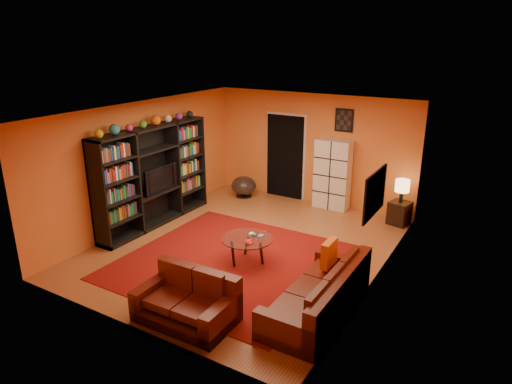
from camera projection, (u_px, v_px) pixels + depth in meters
The scene contains 20 objects.
floor at pixel (246, 246), 8.80m from camera, with size 6.00×6.00×0.00m, color brown.
ceiling at pixel (245, 111), 7.95m from camera, with size 6.00×6.00×0.00m, color white.
wall_back at pixel (312, 149), 10.81m from camera, with size 6.00×6.00×0.00m, color orange.
wall_front at pixel (124, 242), 5.93m from camera, with size 6.00×6.00×0.00m, color orange.
wall_left at pixel (145, 163), 9.58m from camera, with size 6.00×6.00×0.00m, color orange.
wall_right at pixel (380, 206), 7.17m from camera, with size 6.00×6.00×0.00m, color orange.
rug at pixel (230, 261), 8.18m from camera, with size 3.60×3.60×0.01m, color #600C0B.
doorway at pixel (285, 157), 11.21m from camera, with size 0.95×0.10×2.04m, color black.
wall_art_right at pixel (375, 193), 6.84m from camera, with size 0.03×1.00×0.70m, color black.
wall_art_back at pixel (344, 120), 10.19m from camera, with size 0.42×0.03×0.52m, color black.
entertainment_unit at pixel (154, 176), 9.55m from camera, with size 0.45×3.00×2.10m, color black.
tv at pixel (158, 179), 9.60m from camera, with size 0.12×0.94×0.54m, color black.
sofa at pixel (323, 296), 6.58m from camera, with size 0.90×2.18×0.85m.
loveseat at pixel (189, 300), 6.46m from camera, with size 1.40×0.85×0.85m.
throw_pillow at pixel (329, 253), 7.10m from camera, with size 0.12×0.42×0.42m, color orange.
coffee_table at pixel (247, 240), 8.04m from camera, with size 0.93×0.93×0.46m.
storage_cabinet at pixel (332, 174), 10.51m from camera, with size 0.81×0.36×1.62m, color silver.
bowl_chair at pixel (244, 186), 11.42m from camera, with size 0.62×0.62×0.51m.
side_table at pixel (399, 213), 9.74m from camera, with size 0.40×0.40×0.50m, color black.
table_lamp at pixel (402, 186), 9.55m from camera, with size 0.30×0.30×0.49m.
Camera 1 is at (4.24, -6.77, 3.84)m, focal length 32.00 mm.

